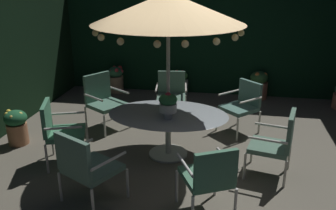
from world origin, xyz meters
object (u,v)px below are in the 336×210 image
object	(u,v)px
patio_chair_south	(277,141)
patio_chair_west	(171,92)
patio_chair_southwest	(243,103)
centerpiece_planter	(168,103)
patio_chair_southeast	(209,175)
patio_dining_table	(168,121)
potted_plant_front_corner	(116,79)
patio_chair_north	(103,98)
patio_umbrella	(168,8)
patio_chair_east	(85,165)
potted_plant_right_near	(180,83)
patio_chair_northeast	(59,128)
potted_plant_right_far	(258,85)
potted_plant_left_near	(17,126)

from	to	relation	value
patio_chair_south	patio_chair_west	distance (m)	2.76
patio_chair_south	patio_chair_southwest	bearing A→B (deg)	106.19
centerpiece_planter	patio_chair_southwest	distance (m)	1.84
patio_chair_southeast	patio_chair_south	bearing A→B (deg)	51.42
patio_dining_table	potted_plant_front_corner	bearing A→B (deg)	121.40
patio_chair_north	patio_chair_south	size ratio (longest dim) A/B	1.02
patio_umbrella	patio_chair_north	distance (m)	2.42
patio_chair_south	patio_chair_southwest	size ratio (longest dim) A/B	1.07
patio_chair_east	patio_chair_south	world-z (taller)	patio_chair_south
patio_chair_west	potted_plant_front_corner	xyz separation A→B (m)	(-1.62, 1.37, -0.19)
patio_chair_east	patio_chair_west	size ratio (longest dim) A/B	1.08
patio_chair_southeast	patio_chair_west	xyz separation A→B (m)	(-0.97, 3.15, -0.05)
patio_chair_west	potted_plant_right_near	bearing A→B (deg)	90.85
patio_chair_northeast	patio_chair_east	xyz separation A→B (m)	(0.80, -0.94, -0.03)
patio_chair_southeast	patio_chair_west	distance (m)	3.30
patio_umbrella	potted_plant_right_far	size ratio (longest dim) A/B	4.00
patio_chair_west	patio_chair_southeast	bearing A→B (deg)	-72.85
patio_dining_table	potted_plant_front_corner	world-z (taller)	patio_dining_table
centerpiece_planter	patio_chair_northeast	distance (m)	1.69
patio_chair_south	potted_plant_front_corner	bearing A→B (deg)	135.67
patio_chair_southwest	potted_plant_right_far	size ratio (longest dim) A/B	1.43
potted_plant_left_near	patio_dining_table	bearing A→B (deg)	1.22
patio_chair_north	patio_chair_northeast	bearing A→B (deg)	-96.67
centerpiece_planter	patio_dining_table	bearing A→B (deg)	99.29
patio_chair_north	patio_chair_southeast	distance (m)	3.24
patio_chair_southwest	potted_plant_right_near	world-z (taller)	patio_chair_southwest
centerpiece_planter	patio_chair_west	xyz separation A→B (m)	(-0.26, 1.85, -0.43)
patio_chair_northeast	potted_plant_right_near	bearing A→B (deg)	70.03
patio_chair_northeast	patio_chair_west	size ratio (longest dim) A/B	1.08
patio_umbrella	patio_chair_southwest	distance (m)	2.43
patio_dining_table	patio_umbrella	size ratio (longest dim) A/B	0.72
patio_chair_west	potted_plant_front_corner	distance (m)	2.13
patio_chair_southeast	potted_plant_right_far	xyz separation A→B (m)	(0.85, 4.66, -0.24)
patio_umbrella	patio_chair_north	world-z (taller)	patio_umbrella
patio_chair_north	patio_chair_southwest	world-z (taller)	patio_chair_north
potted_plant_front_corner	patio_chair_south	bearing A→B (deg)	-44.33
patio_chair_south	patio_chair_north	bearing A→B (deg)	156.82
patio_chair_southeast	potted_plant_left_near	xyz separation A→B (m)	(-3.37, 1.44, -0.24)
patio_chair_northeast	potted_plant_front_corner	world-z (taller)	patio_chair_northeast
potted_plant_front_corner	potted_plant_right_near	bearing A→B (deg)	3.13
patio_chair_west	centerpiece_planter	bearing A→B (deg)	-82.05
patio_chair_northeast	patio_chair_southwest	world-z (taller)	patio_chair_northeast
patio_chair_south	patio_chair_west	world-z (taller)	patio_chair_south
centerpiece_planter	patio_chair_south	distance (m)	1.66
patio_chair_north	patio_chair_west	xyz separation A→B (m)	(1.18, 0.73, -0.05)
patio_chair_northeast	potted_plant_left_near	size ratio (longest dim) A/B	1.63
centerpiece_planter	patio_chair_southwest	bearing A→B (deg)	49.96
potted_plant_right_near	potted_plant_right_far	size ratio (longest dim) A/B	0.92
patio_umbrella	potted_plant_right_near	world-z (taller)	patio_umbrella
patio_umbrella	patio_chair_northeast	size ratio (longest dim) A/B	2.63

